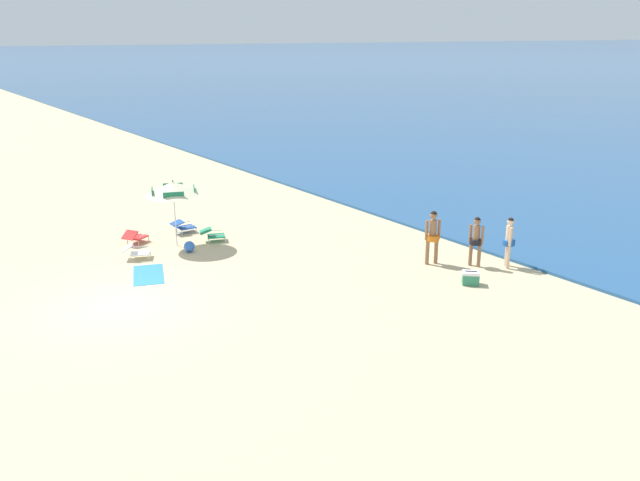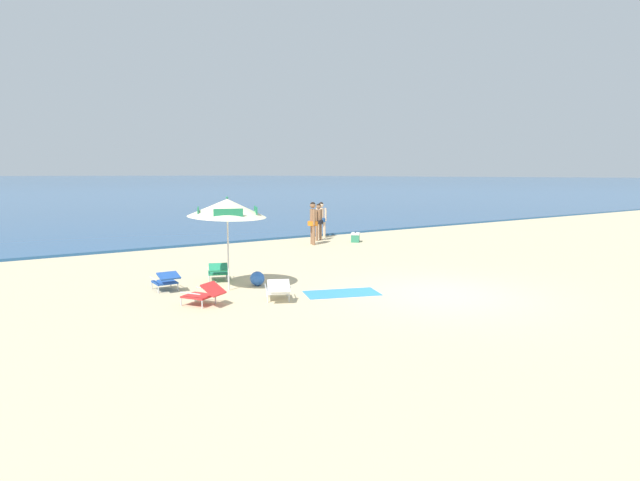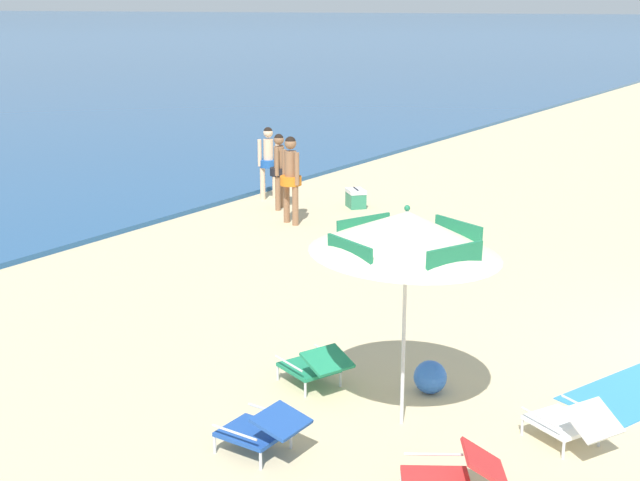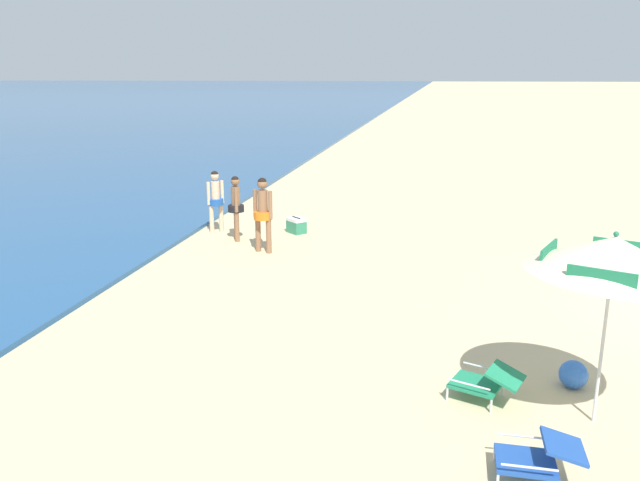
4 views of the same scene
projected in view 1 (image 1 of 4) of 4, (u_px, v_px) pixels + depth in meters
ground_plane at (125, 306)px, 17.68m from camera, size 800.00×800.00×0.00m
beach_umbrella_striped_main at (173, 188)px, 22.02m from camera, size 2.36×2.37×2.36m
lounge_chair_under_umbrella at (136, 251)px, 21.30m from camera, size 0.87×1.03×0.52m
lounge_chair_beside_umbrella at (135, 236)px, 22.83m from camera, size 0.91×1.03×0.53m
lounge_chair_facing_sea at (183, 226)px, 24.06m from camera, size 0.59×0.87×0.49m
lounge_chair_spare_folded at (213, 234)px, 23.07m from camera, size 0.81×1.00×0.50m
person_standing_near_shore at (476, 238)px, 20.42m from camera, size 0.46×0.40×1.63m
person_standing_beside at (433, 234)px, 20.60m from camera, size 0.43×0.50×1.77m
person_wading_in at (509, 239)px, 20.33m from camera, size 0.40×0.40×1.64m
cooler_box at (471, 278)px, 19.14m from camera, size 0.59×0.60×0.43m
beach_ball at (189, 247)px, 21.99m from camera, size 0.38×0.38×0.38m
beach_towel at (148, 275)px, 19.96m from camera, size 2.00×1.47×0.01m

